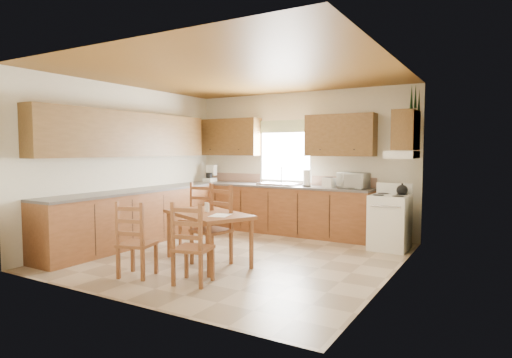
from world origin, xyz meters
The scene contains 35 objects.
floor centered at (0.00, 0.00, 0.00)m, with size 4.50×4.50×0.00m, color #9E8A6E.
ceiling centered at (0.00, 0.00, 2.70)m, with size 4.50×4.50×0.00m, color brown.
wall_left centered at (-2.25, 0.00, 1.35)m, with size 4.50×4.50×0.00m, color beige.
wall_right centered at (2.25, 0.00, 1.35)m, with size 4.50×4.50×0.00m, color beige.
wall_back centered at (0.00, 2.25, 1.35)m, with size 4.50×4.50×0.00m, color beige.
wall_front centered at (0.00, -2.25, 1.35)m, with size 4.50×4.50×0.00m, color beige.
lower_cab_back centered at (-0.38, 1.95, 0.44)m, with size 3.75×0.60×0.88m, color brown.
lower_cab_left centered at (-1.95, -0.15, 0.44)m, with size 0.60×3.60×0.88m, color brown.
counter_back centered at (-0.38, 1.95, 0.90)m, with size 3.75×0.63×0.04m, color #544E4B.
counter_left centered at (-1.95, -0.15, 0.90)m, with size 0.63×3.60×0.04m, color #544E4B.
backsplash centered at (-0.38, 2.24, 1.01)m, with size 3.75×0.01×0.18m, color #9F7660.
upper_cab_back_left centered at (-1.55, 2.08, 1.85)m, with size 1.41×0.33×0.75m, color brown.
upper_cab_back_right centered at (0.86, 2.08, 1.85)m, with size 1.25×0.33×0.75m, color brown.
upper_cab_left centered at (-2.08, -0.15, 1.85)m, with size 0.33×3.60×0.75m, color brown.
upper_cab_stove centered at (2.08, 1.65, 1.90)m, with size 0.33×0.62×0.62m, color brown.
range_hood centered at (2.03, 1.65, 1.52)m, with size 0.44×0.62×0.12m, color silver.
window_frame centered at (-0.30, 2.22, 1.55)m, with size 1.13×0.02×1.18m, color silver.
window_pane centered at (-0.30, 2.21, 1.55)m, with size 1.05×0.01×1.10m, color white.
window_valance centered at (-0.30, 2.19, 2.05)m, with size 1.19×0.01×0.24m, color #547D42.
sink_basin centered at (-0.30, 1.95, 0.94)m, with size 0.75×0.45×0.04m, color silver.
pine_decal_a centered at (2.21, 1.33, 2.38)m, with size 0.22×0.22×0.36m, color #15391A.
pine_decal_b centered at (2.21, 1.65, 2.42)m, with size 0.22×0.22×0.36m, color #15391A.
pine_decal_c centered at (2.21, 1.97, 2.38)m, with size 0.22×0.22×0.36m, color #15391A.
stove centered at (1.88, 1.59, 0.43)m, with size 0.58×0.60×0.86m, color silver.
coffeemaker centered at (-1.95, 1.96, 1.07)m, with size 0.18×0.22×0.31m, color silver.
paper_towel centered at (0.28, 1.94, 1.07)m, with size 0.13×0.13×0.30m, color white.
toaster centered at (0.72, 1.93, 1.01)m, with size 0.22×0.14×0.18m, color silver.
microwave centered at (1.16, 1.95, 1.06)m, with size 0.46×0.33×0.28m, color silver.
dining_table centered at (-0.16, -0.52, 0.36)m, with size 1.34×0.77×0.72m, color brown.
chair_near_left centered at (-0.54, -1.50, 0.48)m, with size 0.40×0.38×0.96m, color brown.
chair_near_right centered at (0.25, -1.37, 0.49)m, with size 0.41×0.39×0.98m, color brown.
chair_far_left centered at (-0.93, 0.18, 0.52)m, with size 0.43×0.41×1.03m, color brown.
chair_far_right centered at (-0.07, -0.56, 0.55)m, with size 0.46×0.44×1.09m, color brown.
table_paper centered at (0.15, -0.66, 0.72)m, with size 0.23×0.31×0.00m, color white.
table_card centered at (-0.20, -0.48, 0.78)m, with size 0.10×0.02×0.13m, color white.
Camera 1 is at (3.43, -5.34, 1.61)m, focal length 30.00 mm.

